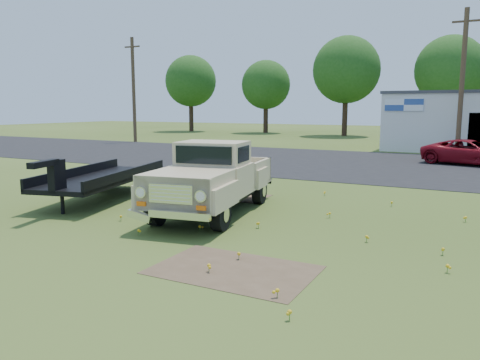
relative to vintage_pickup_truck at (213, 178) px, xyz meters
name	(u,v)px	position (x,y,z in m)	size (l,w,h in m)	color
ground	(238,226)	(1.30, -0.93, -1.05)	(140.00, 140.00, 0.00)	#3A4F19
asphalt_lot	(368,164)	(1.30, 14.07, -1.05)	(90.00, 14.00, 0.02)	black
dirt_patch_a	(234,270)	(2.80, -3.93, -1.05)	(3.00, 2.00, 0.01)	brown
dirt_patch_b	(234,196)	(-0.70, 2.57, -1.05)	(2.20, 1.60, 0.01)	brown
utility_pole_west	(134,89)	(-20.70, 21.07, 3.56)	(1.60, 0.30, 9.00)	#4B3823
utility_pole_mid	(462,82)	(5.30, 21.07, 3.56)	(1.60, 0.30, 9.00)	#4B3823
treeline_a	(191,81)	(-26.70, 39.07, 5.25)	(6.40, 6.40, 9.52)	#342217
treeline_b	(266,85)	(-16.70, 40.07, 4.62)	(5.76, 5.76, 8.57)	#342217
treeline_c	(346,70)	(-6.70, 38.57, 5.89)	(7.04, 7.04, 10.47)	#342217
treeline_d	(450,70)	(3.30, 39.57, 5.57)	(6.72, 6.72, 10.00)	#342217
vintage_pickup_truck	(213,178)	(0.00, 0.00, 0.00)	(2.24, 5.77, 2.09)	tan
flatbed_trailer	(102,175)	(-4.35, 0.11, -0.23)	(2.00, 5.99, 1.63)	black
red_pickup	(470,153)	(6.15, 16.24, -0.39)	(2.19, 4.76, 1.32)	maroon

